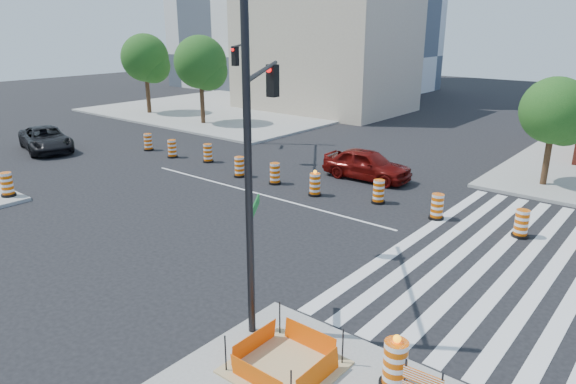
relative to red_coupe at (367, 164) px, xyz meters
The scene contains 24 objects.
ground 5.80m from the red_coupe, 116.75° to the right, with size 120.00×120.00×0.00m, color black.
sidewalk_nw 24.29m from the red_coupe, 148.00° to the left, with size 22.00×22.00×0.15m, color gray.
crosswalk_east 9.84m from the red_coupe, 31.55° to the right, with size 6.75×13.50×0.01m.
lane_centerline 5.80m from the red_coupe, 116.75° to the right, with size 14.00×0.12×0.01m, color silver.
excavation_pit 15.53m from the red_coupe, 65.60° to the right, with size 2.20×2.20×0.90m.
beige_midrise 22.70m from the red_coupe, 130.86° to the left, with size 14.00×10.00×10.00m, color tan.
red_coupe is the anchor object (origin of this frame).
dark_suv 19.59m from the red_coupe, 158.88° to the right, with size 2.39×5.17×1.44m, color black.
signal_pole_se 13.42m from the red_coupe, 72.05° to the right, with size 3.43×4.93×7.77m.
signal_pole_nw 10.05m from the red_coupe, behind, with size 3.57×4.91×7.85m.
pit_drum 15.70m from the red_coupe, 57.02° to the right, with size 0.63×0.63×1.23m.
sw_corner_drum 16.48m from the red_coupe, 129.90° to the right, with size 0.62×0.62×1.06m.
tree_north_a 25.40m from the red_coupe, 168.08° to the left, with size 3.96×3.93×6.68m.
tree_north_b 18.34m from the red_coupe, 164.47° to the left, with size 3.91×3.91×6.64m.
tree_north_c 8.74m from the red_coupe, 30.12° to the left, with size 3.08×3.03×5.15m.
median_drum_0 13.89m from the red_coupe, 167.15° to the right, with size 0.60×0.60×1.02m.
median_drum_1 11.47m from the red_coupe, 163.34° to the right, with size 0.60×0.60×1.02m.
median_drum_2 9.01m from the red_coupe, 162.49° to the right, with size 0.60×0.60×1.02m.
median_drum_3 6.37m from the red_coupe, 144.64° to the right, with size 0.60×0.60×1.02m.
median_drum_4 4.61m from the red_coupe, 130.81° to the right, with size 0.60×0.60×1.02m.
median_drum_5 3.74m from the red_coupe, 97.10° to the right, with size 0.60×0.60×1.18m.
median_drum_6 3.61m from the red_coupe, 51.04° to the right, with size 0.60×0.60×1.02m.
median_drum_7 5.87m from the red_coupe, 31.24° to the right, with size 0.60×0.60×1.02m.
median_drum_8 8.60m from the red_coupe, 19.25° to the right, with size 0.60×0.60×1.02m.
Camera 1 is at (15.05, -16.30, 7.30)m, focal length 32.00 mm.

